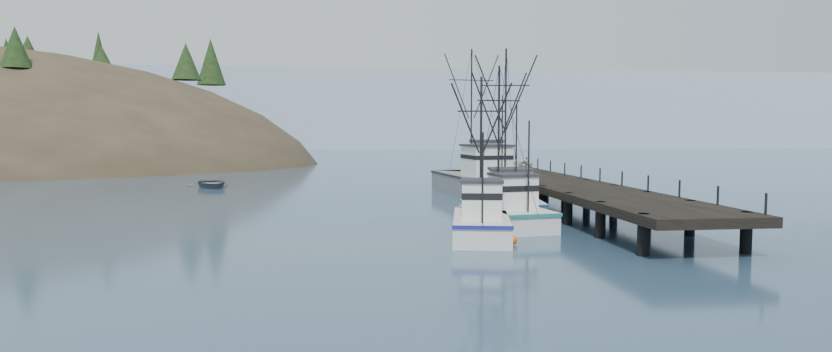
{
  "coord_description": "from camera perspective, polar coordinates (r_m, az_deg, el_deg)",
  "views": [
    {
      "loc": [
        -2.87,
        -32.64,
        5.99
      ],
      "look_at": [
        2.88,
        14.43,
        2.5
      ],
      "focal_mm": 28.0,
      "sensor_mm": 36.0,
      "label": 1
    }
  ],
  "objects": [
    {
      "name": "distant_ridge_far",
      "position": [
        220.86,
        -16.66,
        2.48
      ],
      "size": [
        180.0,
        25.0,
        18.0
      ],
      "primitive_type": "cube",
      "color": "silver",
      "rests_on": "ground"
    },
    {
      "name": "distant_ridge",
      "position": [
        203.14,
        -3.34,
        2.51
      ],
      "size": [
        360.0,
        40.0,
        26.0
      ],
      "primitive_type": "cube",
      "color": "#9EB2C6",
      "rests_on": "ground"
    },
    {
      "name": "trawler_far",
      "position": [
        46.12,
        7.98,
        -2.27
      ],
      "size": [
        5.03,
        11.88,
        12.0
      ],
      "color": "silver",
      "rests_on": "ground"
    },
    {
      "name": "ground",
      "position": [
        33.31,
        -1.92,
        -6.15
      ],
      "size": [
        400.0,
        400.0,
        0.0
      ],
      "primitive_type": "plane",
      "color": "navy",
      "rests_on": "ground"
    },
    {
      "name": "work_vessel",
      "position": [
        58.82,
        5.39,
        -0.45
      ],
      "size": [
        6.8,
        16.5,
        13.61
      ],
      "color": "slate",
      "rests_on": "ground"
    },
    {
      "name": "motorboat",
      "position": [
        69.15,
        -17.57,
        -0.96
      ],
      "size": [
        5.87,
        6.82,
        1.19
      ],
      "primitive_type": "imported",
      "rotation": [
        0.0,
        0.0,
        0.36
      ],
      "color": "#565A60",
      "rests_on": "ground"
    },
    {
      "name": "pickup_truck",
      "position": [
        64.88,
        7.95,
        1.29
      ],
      "size": [
        5.26,
        2.47,
        1.46
      ],
      "primitive_type": "imported",
      "rotation": [
        0.0,
        0.0,
        1.56
      ],
      "color": "white",
      "rests_on": "pier"
    },
    {
      "name": "trawler_near",
      "position": [
        40.61,
        7.72,
        -3.14
      ],
      "size": [
        4.44,
        9.98,
        10.24
      ],
      "color": "silver",
      "rests_on": "ground"
    },
    {
      "name": "pier_shed",
      "position": [
        68.49,
        6.19,
        2.03
      ],
      "size": [
        3.0,
        3.2,
        2.8
      ],
      "color": "silver",
      "rests_on": "pier"
    },
    {
      "name": "pier",
      "position": [
        51.66,
        12.12,
        -0.66
      ],
      "size": [
        6.0,
        44.0,
        2.0
      ],
      "color": "black",
      "rests_on": "ground"
    },
    {
      "name": "moored_sailboats",
      "position": [
        96.58,
        -26.54,
        0.41
      ],
      "size": [
        19.21,
        18.1,
        6.35
      ],
      "color": "silver",
      "rests_on": "ground"
    },
    {
      "name": "trawler_mid",
      "position": [
        35.93,
        5.71,
        -4.09
      ],
      "size": [
        4.43,
        9.01,
        9.2
      ],
      "color": "silver",
      "rests_on": "ground"
    }
  ]
}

